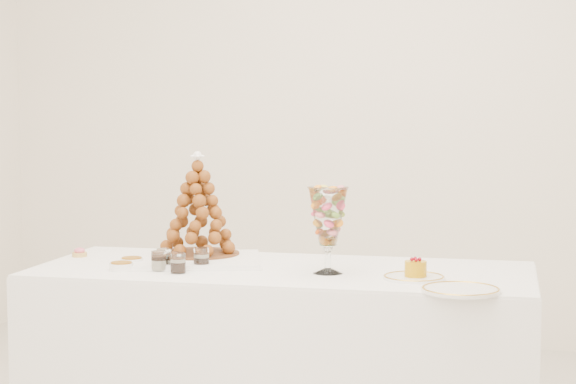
% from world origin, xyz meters
% --- Properties ---
extents(buffet_table, '(1.88, 0.84, 0.70)m').
position_xyz_m(buffet_table, '(-0.02, 0.15, 0.35)').
color(buffet_table, white).
rests_on(buffet_table, ground).
extents(lace_tray, '(0.63, 0.55, 0.02)m').
position_xyz_m(lace_tray, '(-0.41, 0.18, 0.71)').
color(lace_tray, white).
rests_on(lace_tray, buffet_table).
extents(macaron_vase, '(0.14, 0.14, 0.31)m').
position_xyz_m(macaron_vase, '(0.16, 0.09, 0.90)').
color(macaron_vase, white).
rests_on(macaron_vase, buffet_table).
extents(cake_plate, '(0.21, 0.21, 0.01)m').
position_xyz_m(cake_plate, '(0.48, 0.06, 0.70)').
color(cake_plate, white).
rests_on(cake_plate, buffet_table).
extents(spare_plate, '(0.26, 0.26, 0.01)m').
position_xyz_m(spare_plate, '(0.66, -0.13, 0.70)').
color(spare_plate, white).
rests_on(spare_plate, buffet_table).
extents(pink_tart, '(0.06, 0.06, 0.04)m').
position_xyz_m(pink_tart, '(-0.88, 0.19, 0.71)').
color(pink_tart, tan).
rests_on(pink_tart, buffet_table).
extents(verrine_a, '(0.06, 0.06, 0.07)m').
position_xyz_m(verrine_a, '(-0.44, 0.02, 0.74)').
color(verrine_a, white).
rests_on(verrine_a, buffet_table).
extents(verrine_b, '(0.06, 0.06, 0.06)m').
position_xyz_m(verrine_b, '(-0.41, 0.02, 0.73)').
color(verrine_b, white).
rests_on(verrine_b, buffet_table).
extents(verrine_c, '(0.06, 0.06, 0.08)m').
position_xyz_m(verrine_c, '(-0.31, 0.06, 0.74)').
color(verrine_c, white).
rests_on(verrine_c, buffet_table).
extents(verrine_d, '(0.06, 0.06, 0.07)m').
position_xyz_m(verrine_d, '(-0.44, -0.03, 0.73)').
color(verrine_d, white).
rests_on(verrine_d, buffet_table).
extents(verrine_e, '(0.06, 0.06, 0.07)m').
position_xyz_m(verrine_e, '(-0.35, -0.06, 0.74)').
color(verrine_e, white).
rests_on(verrine_e, buffet_table).
extents(ramekin_back, '(0.08, 0.08, 0.03)m').
position_xyz_m(ramekin_back, '(-0.59, 0.06, 0.71)').
color(ramekin_back, white).
rests_on(ramekin_back, buffet_table).
extents(ramekin_front, '(0.09, 0.09, 0.03)m').
position_xyz_m(ramekin_front, '(-0.57, -0.06, 0.71)').
color(ramekin_front, white).
rests_on(ramekin_front, buffet_table).
extents(croquembouche, '(0.32, 0.32, 0.40)m').
position_xyz_m(croquembouche, '(-0.41, 0.27, 0.91)').
color(croquembouche, brown).
rests_on(croquembouche, lace_tray).
extents(mousse_cake, '(0.08, 0.08, 0.07)m').
position_xyz_m(mousse_cake, '(0.49, 0.05, 0.74)').
color(mousse_cake, '#C38B09').
rests_on(mousse_cake, cake_plate).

